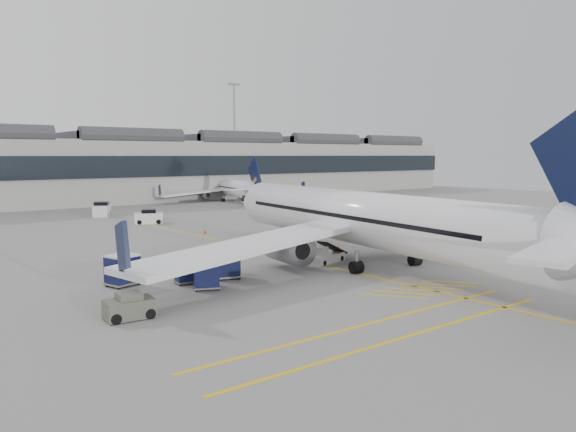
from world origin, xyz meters
TOP-DOWN VIEW (x-y plane):
  - ground at (0.00, 0.00)m, footprint 220.00×220.00m
  - apron_markings at (10.00, 10.00)m, footprint 0.25×60.00m
  - airliner_main at (12.93, 0.68)m, footprint 40.35×44.35m
  - airliner_far at (37.02, 59.21)m, footprint 27.41×30.28m
  - belt_loader at (10.91, 3.49)m, footprint 4.36×2.26m
  - baggage_cart_a at (1.68, 3.31)m, footprint 2.08×1.88m
  - baggage_cart_b at (-1.17, 3.67)m, footprint 1.78×1.55m
  - baggage_cart_c at (-0.98, 1.44)m, footprint 2.07×1.92m
  - baggage_cart_d at (-4.80, 5.61)m, footprint 2.31×2.08m
  - ramp_agent_a at (3.01, 7.50)m, footprint 0.77×0.66m
  - ramp_agent_b at (2.84, 5.17)m, footprint 1.12×1.10m
  - pushback_tug at (-7.35, -1.74)m, footprint 2.57×1.70m
  - safety_cone_nose at (11.39, 23.56)m, footprint 0.39×0.39m
  - safety_cone_engine at (15.49, 6.94)m, footprint 0.37×0.37m
  - service_van_mid at (8.84, 47.77)m, footprint 3.57×4.41m
  - service_van_right at (10.42, 35.78)m, footprint 3.82×2.93m

SIDE VIEW (x-z plane):
  - ground at x=0.00m, z-range 0.00..0.00m
  - apron_markings at x=10.00m, z-range 0.00..0.01m
  - safety_cone_engine at x=15.49m, z-range 0.00..0.52m
  - safety_cone_nose at x=11.39m, z-range 0.00..0.54m
  - belt_loader at x=10.91m, z-range -0.36..1.37m
  - pushback_tug at x=-7.35m, z-range -0.08..1.30m
  - service_van_right at x=10.42m, z-range -0.09..1.67m
  - baggage_cart_b at x=-1.17m, z-range 0.06..1.72m
  - ramp_agent_a at x=3.01m, z-range 0.00..1.78m
  - service_van_mid at x=8.84m, z-range -0.11..1.92m
  - ramp_agent_b at x=2.84m, z-range 0.00..1.83m
  - baggage_cart_c at x=-0.98m, z-range 0.06..1.80m
  - baggage_cart_a at x=1.68m, z-range 0.07..1.89m
  - baggage_cart_d at x=-4.80m, z-range 0.07..2.11m
  - airliner_far at x=37.02m, z-range -1.69..6.49m
  - airliner_main at x=12.93m, z-range -2.44..9.38m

